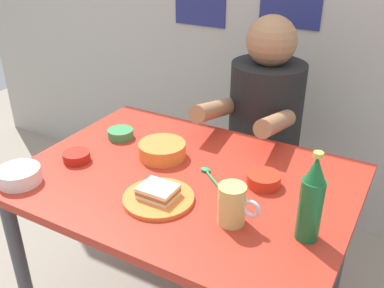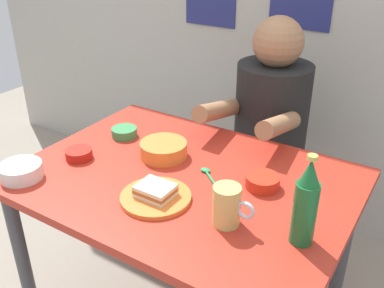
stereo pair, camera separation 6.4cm
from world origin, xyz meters
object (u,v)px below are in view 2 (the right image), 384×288
at_px(person_seated, 271,111).
at_px(stool, 265,190).
at_px(dining_table, 184,199).
at_px(sandwich, 155,190).
at_px(beer_bottle, 306,204).
at_px(plate_orange, 156,197).
at_px(soup_bowl_orange, 164,149).
at_px(beer_mug, 227,206).

bearing_deg(person_seated, stool, 90.00).
distance_m(dining_table, person_seated, 0.63).
bearing_deg(sandwich, stool, 86.69).
bearing_deg(beer_bottle, plate_orange, -173.37).
bearing_deg(soup_bowl_orange, dining_table, -29.09).
xyz_separation_m(plate_orange, beer_bottle, (0.44, 0.05, 0.11)).
height_order(dining_table, plate_orange, plate_orange).
bearing_deg(stool, sandwich, -93.31).
bearing_deg(sandwich, soup_bowl_orange, 120.50).
bearing_deg(sandwich, beer_bottle, 6.63).
relative_size(stool, plate_orange, 2.05).
xyz_separation_m(dining_table, plate_orange, (0.00, -0.16, 0.10)).
xyz_separation_m(dining_table, sandwich, (0.00, -0.16, 0.13)).
relative_size(person_seated, sandwich, 6.54).
xyz_separation_m(plate_orange, beer_mug, (0.24, 0.01, 0.05)).
bearing_deg(beer_mug, beer_bottle, 11.04).
distance_m(person_seated, beer_mug, 0.79).
xyz_separation_m(person_seated, beer_mug, (0.20, -0.77, 0.03)).
height_order(dining_table, person_seated, person_seated).
relative_size(plate_orange, soup_bowl_orange, 1.29).
bearing_deg(beer_bottle, soup_bowl_orange, 162.46).
xyz_separation_m(person_seated, soup_bowl_orange, (-0.18, -0.54, 0.01)).
relative_size(sandwich, beer_bottle, 0.42).
relative_size(stool, person_seated, 0.63).
bearing_deg(beer_bottle, person_seated, 118.75).
height_order(sandwich, beer_mug, beer_mug).
height_order(stool, plate_orange, plate_orange).
height_order(dining_table, beer_bottle, beer_bottle).
distance_m(beer_mug, soup_bowl_orange, 0.44).
relative_size(stool, beer_bottle, 1.72).
distance_m(dining_table, sandwich, 0.20).
xyz_separation_m(dining_table, beer_bottle, (0.44, -0.11, 0.21)).
height_order(stool, sandwich, sandwich).
distance_m(person_seated, soup_bowl_orange, 0.57).
xyz_separation_m(plate_orange, soup_bowl_orange, (-0.14, 0.24, 0.02)).
xyz_separation_m(beer_mug, beer_bottle, (0.20, 0.04, 0.06)).
relative_size(sandwich, soup_bowl_orange, 0.65).
xyz_separation_m(stool, person_seated, (-0.00, -0.01, 0.42)).
height_order(plate_orange, beer_bottle, beer_bottle).
relative_size(dining_table, stool, 2.44).
relative_size(person_seated, soup_bowl_orange, 4.23).
xyz_separation_m(dining_table, person_seated, (0.05, 0.62, 0.12)).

